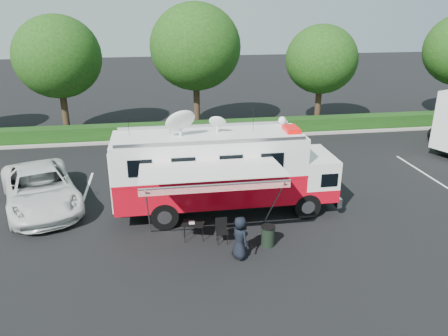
# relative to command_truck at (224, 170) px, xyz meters

# --- Properties ---
(ground_plane) EXTENTS (120.00, 120.00, 0.00)m
(ground_plane) POSITION_rel_command_truck_xyz_m (0.08, 0.00, -1.98)
(ground_plane) COLOR black
(ground_plane) RESTS_ON ground
(back_border) EXTENTS (60.00, 6.14, 8.87)m
(back_border) POSITION_rel_command_truck_xyz_m (1.23, 12.90, 3.02)
(back_border) COLOR #9E998E
(back_border) RESTS_ON ground_plane
(stall_lines) EXTENTS (24.12, 5.50, 0.01)m
(stall_lines) POSITION_rel_command_truck_xyz_m (-0.42, 3.00, -1.98)
(stall_lines) COLOR silver
(stall_lines) RESTS_ON ground_plane
(command_truck) EXTENTS (9.64, 2.65, 4.63)m
(command_truck) POSITION_rel_command_truck_xyz_m (0.00, 0.00, 0.00)
(command_truck) COLOR black
(command_truck) RESTS_ON ground_plane
(awning) EXTENTS (5.26, 2.71, 3.18)m
(awning) POSITION_rel_command_truck_xyz_m (-0.86, -2.75, 1.00)
(awning) COLOR silver
(awning) RESTS_ON ground_plane
(white_suv) EXTENTS (4.93, 7.07, 1.79)m
(white_suv) POSITION_rel_command_truck_xyz_m (-8.16, 1.81, -1.98)
(white_suv) COLOR silver
(white_suv) RESTS_ON ground_plane
(person) EXTENTS (0.82, 0.96, 1.66)m
(person) POSITION_rel_command_truck_xyz_m (-0.01, -3.82, -1.98)
(person) COLOR black
(person) RESTS_ON ground_plane
(folding_table) EXTENTS (0.98, 0.81, 0.73)m
(folding_table) POSITION_rel_command_truck_xyz_m (-1.57, -2.22, -1.30)
(folding_table) COLOR black
(folding_table) RESTS_ON ground_plane
(folding_chair) EXTENTS (0.47, 0.49, 0.98)m
(folding_chair) POSITION_rel_command_truck_xyz_m (-0.49, -2.53, -1.40)
(folding_chair) COLOR black
(folding_chair) RESTS_ON ground_plane
(trash_bin) EXTENTS (0.55, 0.55, 0.83)m
(trash_bin) POSITION_rel_command_truck_xyz_m (1.22, -3.13, -1.57)
(trash_bin) COLOR black
(trash_bin) RESTS_ON ground_plane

